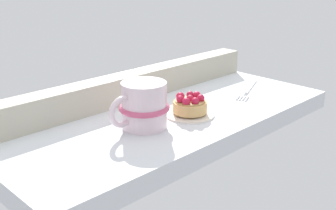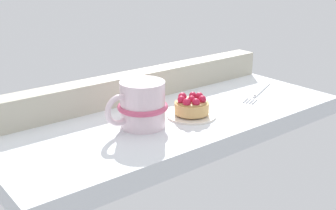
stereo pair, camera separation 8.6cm
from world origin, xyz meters
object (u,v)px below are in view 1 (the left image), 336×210
at_px(raspberry_tart, 190,104).
at_px(coffee_mug, 143,106).
at_px(dessert_plate, 190,114).
at_px(dessert_fork, 249,90).

xyz_separation_m(raspberry_tart, coffee_mug, (-0.12, 0.02, 0.02)).
xyz_separation_m(dessert_plate, dessert_fork, (0.24, 0.01, -0.00)).
bearing_deg(dessert_plate, coffee_mug, 170.44).
distance_m(dessert_plate, coffee_mug, 0.12).
bearing_deg(raspberry_tart, coffee_mug, 170.49).
bearing_deg(dessert_fork, dessert_plate, -176.39).
bearing_deg(coffee_mug, dessert_plate, -9.56).
distance_m(dessert_plate, dessert_fork, 0.24).
distance_m(raspberry_tart, dessert_fork, 0.24).
bearing_deg(dessert_fork, coffee_mug, 179.26).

